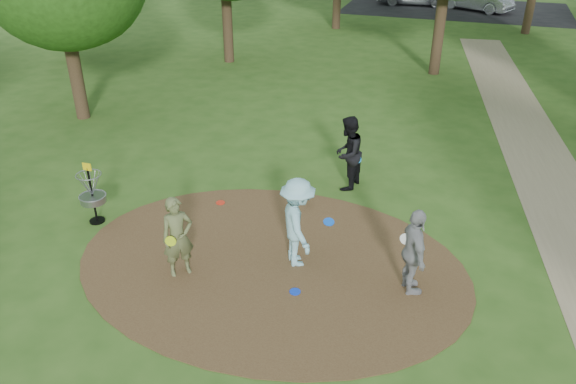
% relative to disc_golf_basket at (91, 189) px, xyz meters
% --- Properties ---
extents(ground, '(100.00, 100.00, 0.00)m').
position_rel_disc_golf_basket_xyz_m(ground, '(4.50, -0.30, -0.87)').
color(ground, '#2D5119').
rests_on(ground, ground).
extents(dirt_clearing, '(8.40, 8.40, 0.02)m').
position_rel_disc_golf_basket_xyz_m(dirt_clearing, '(4.50, -0.30, -0.86)').
color(dirt_clearing, '#47301C').
rests_on(dirt_clearing, ground).
extents(parking_lot, '(14.00, 8.00, 0.01)m').
position_rel_disc_golf_basket_xyz_m(parking_lot, '(6.50, 29.70, -0.87)').
color(parking_lot, black).
rests_on(parking_lot, ground).
extents(player_observer_with_disc, '(0.75, 0.75, 1.75)m').
position_rel_disc_golf_basket_xyz_m(player_observer_with_disc, '(2.86, -1.19, 0.00)').
color(player_observer_with_disc, '#5C6339').
rests_on(player_observer_with_disc, ground).
extents(player_throwing_with_disc, '(1.45, 1.47, 1.97)m').
position_rel_disc_golf_basket_xyz_m(player_throwing_with_disc, '(5.03, -0.09, 0.11)').
color(player_throwing_with_disc, '#92CED9').
rests_on(player_throwing_with_disc, ground).
extents(player_walking_with_disc, '(0.89, 1.07, 1.97)m').
position_rel_disc_golf_basket_xyz_m(player_walking_with_disc, '(5.25, 3.55, 0.11)').
color(player_walking_with_disc, black).
rests_on(player_walking_with_disc, ground).
extents(player_waiting_with_disc, '(0.85, 1.16, 1.83)m').
position_rel_disc_golf_basket_xyz_m(player_waiting_with_disc, '(7.42, -0.31, 0.04)').
color(player_waiting_with_disc, gray).
rests_on(player_waiting_with_disc, ground).
extents(disc_ground_blue, '(0.22, 0.22, 0.02)m').
position_rel_disc_golf_basket_xyz_m(disc_ground_blue, '(5.29, -1.08, -0.85)').
color(disc_ground_blue, '#0D36E3').
rests_on(disc_ground_blue, dirt_clearing).
extents(disc_ground_red, '(0.22, 0.22, 0.02)m').
position_rel_disc_golf_basket_xyz_m(disc_ground_red, '(2.45, 1.69, -0.85)').
color(disc_ground_red, red).
rests_on(disc_ground_red, dirt_clearing).
extents(disc_golf_basket, '(0.63, 0.63, 1.54)m').
position_rel_disc_golf_basket_xyz_m(disc_golf_basket, '(0.00, 0.00, 0.00)').
color(disc_golf_basket, black).
rests_on(disc_golf_basket, ground).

